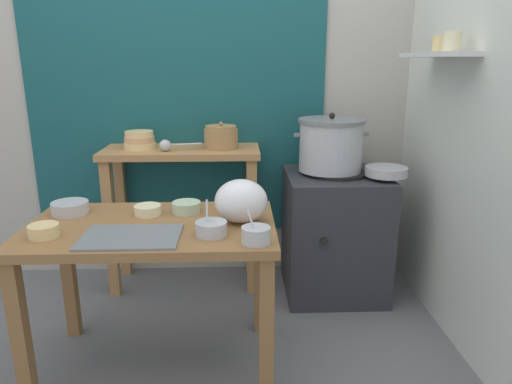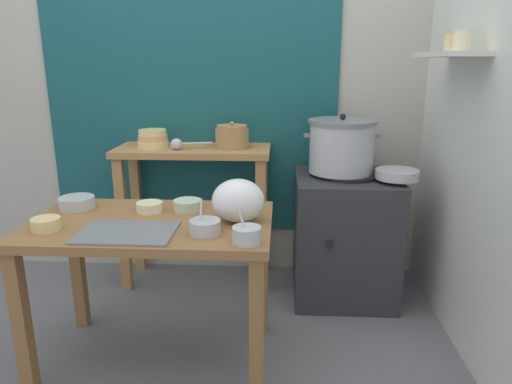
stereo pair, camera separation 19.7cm
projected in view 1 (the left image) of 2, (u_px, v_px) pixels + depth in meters
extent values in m
plane|color=slate|center=(192.00, 358.00, 2.30)|extent=(9.00, 9.00, 0.00)
cube|color=#B2ADA3|center=(216.00, 80.00, 3.01)|extent=(4.40, 0.10, 2.60)
cube|color=#195156|center=(176.00, 72.00, 2.93)|extent=(1.90, 0.02, 2.10)
cube|color=silver|center=(482.00, 87.00, 2.19)|extent=(0.10, 3.20, 2.60)
cube|color=silver|center=(437.00, 55.00, 2.34)|extent=(0.20, 0.56, 0.02)
cylinder|color=beige|center=(452.00, 41.00, 2.18)|extent=(0.08, 0.08, 0.09)
cylinder|color=#E5C684|center=(440.00, 44.00, 2.31)|extent=(0.07, 0.07, 0.08)
cube|color=olive|center=(151.00, 228.00, 2.07)|extent=(1.10, 0.66, 0.04)
cube|color=olive|center=(21.00, 337.00, 1.88)|extent=(0.06, 0.06, 0.68)
cube|color=olive|center=(266.00, 332.00, 1.92)|extent=(0.06, 0.06, 0.68)
cube|color=olive|center=(69.00, 276.00, 2.42)|extent=(0.06, 0.06, 0.68)
cube|color=olive|center=(260.00, 272.00, 2.46)|extent=(0.06, 0.06, 0.68)
cube|color=#B27F4C|center=(181.00, 152.00, 2.86)|extent=(0.96, 0.40, 0.04)
cube|color=#B27F4C|center=(111.00, 230.00, 2.82)|extent=(0.06, 0.06, 0.86)
cube|color=#B27F4C|center=(252.00, 228.00, 2.85)|extent=(0.06, 0.06, 0.86)
cube|color=#B27F4C|center=(122.00, 214.00, 3.11)|extent=(0.06, 0.06, 0.86)
cube|color=#B27F4C|center=(251.00, 213.00, 3.14)|extent=(0.06, 0.06, 0.86)
cube|color=#2D2D33|center=(334.00, 233.00, 2.90)|extent=(0.60, 0.60, 0.76)
cylinder|color=black|center=(337.00, 173.00, 2.80)|extent=(0.36, 0.36, 0.02)
cylinder|color=black|center=(324.00, 241.00, 2.59)|extent=(0.04, 0.02, 0.04)
cylinder|color=#B7BABF|center=(331.00, 147.00, 2.77)|extent=(0.37, 0.37, 0.29)
cylinder|color=slate|center=(332.00, 121.00, 2.73)|extent=(0.40, 0.40, 0.02)
sphere|color=black|center=(332.00, 116.00, 2.72)|extent=(0.04, 0.04, 0.04)
cube|color=slate|center=(297.00, 135.00, 2.74)|extent=(0.04, 0.02, 0.02)
cube|color=slate|center=(365.00, 134.00, 2.76)|extent=(0.04, 0.02, 0.02)
cylinder|color=#A37A4C|center=(221.00, 139.00, 2.84)|extent=(0.21, 0.21, 0.12)
cylinder|color=#A37A4C|center=(221.00, 127.00, 2.83)|extent=(0.19, 0.19, 0.02)
sphere|color=#A37A4C|center=(221.00, 124.00, 2.82)|extent=(0.02, 0.02, 0.02)
cylinder|color=#E5C684|center=(140.00, 146.00, 2.85)|extent=(0.19, 0.19, 0.04)
cylinder|color=tan|center=(139.00, 139.00, 2.84)|extent=(0.18, 0.18, 0.04)
cylinder|color=#E5C684|center=(139.00, 134.00, 2.83)|extent=(0.17, 0.17, 0.03)
sphere|color=#B7BABF|center=(165.00, 145.00, 2.76)|extent=(0.07, 0.07, 0.07)
cylinder|color=#B7BABF|center=(186.00, 144.00, 2.80)|extent=(0.18, 0.06, 0.01)
cube|color=slate|center=(131.00, 237.00, 1.90)|extent=(0.40, 0.28, 0.01)
ellipsoid|color=white|center=(241.00, 201.00, 2.06)|extent=(0.24, 0.20, 0.20)
cylinder|color=#B7BABF|center=(386.00, 171.00, 2.68)|extent=(0.24, 0.24, 0.05)
cylinder|color=beige|center=(148.00, 210.00, 2.18)|extent=(0.12, 0.12, 0.05)
cylinder|color=#BFB28C|center=(147.00, 207.00, 2.18)|extent=(0.11, 0.11, 0.01)
cylinder|color=#B7BABF|center=(238.00, 201.00, 2.28)|extent=(0.15, 0.15, 0.07)
cylinder|color=beige|center=(238.00, 196.00, 2.27)|extent=(0.13, 0.13, 0.01)
cylinder|color=#B7BABF|center=(70.00, 208.00, 2.20)|extent=(0.17, 0.17, 0.06)
cylinder|color=#337238|center=(70.00, 203.00, 2.19)|extent=(0.14, 0.14, 0.01)
cylinder|color=#E5C684|center=(44.00, 231.00, 1.90)|extent=(0.12, 0.12, 0.05)
cylinder|color=#337238|center=(43.00, 226.00, 1.90)|extent=(0.10, 0.10, 0.01)
cylinder|color=#B7BABF|center=(256.00, 235.00, 1.84)|extent=(0.12, 0.12, 0.07)
cylinder|color=#BFB28C|center=(256.00, 229.00, 1.83)|extent=(0.10, 0.10, 0.01)
cylinder|color=#B7BABF|center=(253.00, 227.00, 1.82)|extent=(0.06, 0.08, 0.14)
cylinder|color=#B7BABF|center=(211.00, 229.00, 1.92)|extent=(0.13, 0.13, 0.06)
cylinder|color=brown|center=(211.00, 223.00, 1.92)|extent=(0.11, 0.11, 0.01)
cylinder|color=#B7BABF|center=(207.00, 218.00, 1.91)|extent=(0.01, 0.07, 0.15)
cylinder|color=#B7D1AD|center=(186.00, 207.00, 2.21)|extent=(0.14, 0.14, 0.05)
cylinder|color=#337238|center=(186.00, 203.00, 2.21)|extent=(0.12, 0.12, 0.01)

